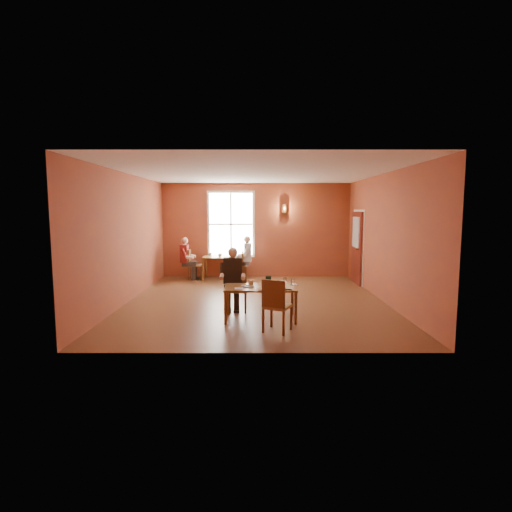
{
  "coord_description": "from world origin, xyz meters",
  "views": [
    {
      "loc": [
        0.0,
        -9.31,
        2.14
      ],
      "look_at": [
        0.0,
        0.2,
        1.05
      ],
      "focal_mm": 28.0,
      "sensor_mm": 36.0,
      "label": 1
    }
  ],
  "objects_px": {
    "diner_main": "(236,281)",
    "diner_maroon": "(194,259)",
    "chair_empty": "(277,305)",
    "chair_diner_white": "(237,265)",
    "chair_diner_maroon": "(195,264)",
    "main_table": "(260,303)",
    "second_table": "(216,268)",
    "diner_white": "(238,258)",
    "chair_diner_main": "(237,289)"
  },
  "relations": [
    {
      "from": "main_table",
      "to": "diner_white",
      "type": "height_order",
      "value": "diner_white"
    },
    {
      "from": "diner_main",
      "to": "chair_diner_maroon",
      "type": "distance_m",
      "value": 4.29
    },
    {
      "from": "diner_main",
      "to": "diner_white",
      "type": "distance_m",
      "value": 4.02
    },
    {
      "from": "chair_diner_main",
      "to": "chair_diner_white",
      "type": "relative_size",
      "value": 1.07
    },
    {
      "from": "diner_white",
      "to": "main_table",
      "type": "bearing_deg",
      "value": -172.07
    },
    {
      "from": "main_table",
      "to": "chair_diner_maroon",
      "type": "relative_size",
      "value": 1.5
    },
    {
      "from": "second_table",
      "to": "diner_white",
      "type": "height_order",
      "value": "diner_white"
    },
    {
      "from": "chair_diner_white",
      "to": "chair_diner_maroon",
      "type": "distance_m",
      "value": 1.3
    },
    {
      "from": "main_table",
      "to": "chair_diner_white",
      "type": "bearing_deg",
      "value": 98.29
    },
    {
      "from": "second_table",
      "to": "chair_diner_white",
      "type": "distance_m",
      "value": 0.66
    },
    {
      "from": "chair_diner_main",
      "to": "second_table",
      "type": "distance_m",
      "value": 4.08
    },
    {
      "from": "diner_white",
      "to": "chair_empty",
      "type": "bearing_deg",
      "value": -170.18
    },
    {
      "from": "diner_main",
      "to": "second_table",
      "type": "xyz_separation_m",
      "value": [
        -0.83,
        4.02,
        -0.29
      ]
    },
    {
      "from": "diner_main",
      "to": "diner_maroon",
      "type": "height_order",
      "value": "diner_main"
    },
    {
      "from": "main_table",
      "to": "diner_main",
      "type": "bearing_deg",
      "value": 128.88
    },
    {
      "from": "chair_empty",
      "to": "chair_diner_maroon",
      "type": "height_order",
      "value": "chair_empty"
    },
    {
      "from": "main_table",
      "to": "diner_maroon",
      "type": "relative_size",
      "value": 1.1
    },
    {
      "from": "diner_white",
      "to": "second_table",
      "type": "bearing_deg",
      "value": 90.0
    },
    {
      "from": "main_table",
      "to": "second_table",
      "type": "distance_m",
      "value": 4.82
    },
    {
      "from": "chair_empty",
      "to": "diner_maroon",
      "type": "distance_m",
      "value": 5.89
    },
    {
      "from": "chair_diner_main",
      "to": "diner_main",
      "type": "height_order",
      "value": "diner_main"
    },
    {
      "from": "second_table",
      "to": "chair_diner_main",
      "type": "bearing_deg",
      "value": -78.3
    },
    {
      "from": "second_table",
      "to": "chair_diner_white",
      "type": "height_order",
      "value": "chair_diner_white"
    },
    {
      "from": "main_table",
      "to": "chair_diner_white",
      "type": "height_order",
      "value": "chair_diner_white"
    },
    {
      "from": "main_table",
      "to": "diner_maroon",
      "type": "xyz_separation_m",
      "value": [
        -2.01,
        4.64,
        0.31
      ]
    },
    {
      "from": "main_table",
      "to": "diner_white",
      "type": "distance_m",
      "value": 4.69
    },
    {
      "from": "chair_diner_main",
      "to": "diner_maroon",
      "type": "height_order",
      "value": "diner_maroon"
    },
    {
      "from": "chair_diner_white",
      "to": "second_table",
      "type": "bearing_deg",
      "value": 90.0
    },
    {
      "from": "chair_empty",
      "to": "second_table",
      "type": "bearing_deg",
      "value": 131.21
    },
    {
      "from": "diner_maroon",
      "to": "chair_empty",
      "type": "bearing_deg",
      "value": 22.98
    },
    {
      "from": "chair_empty",
      "to": "chair_diner_maroon",
      "type": "relative_size",
      "value": 1.02
    },
    {
      "from": "diner_main",
      "to": "diner_white",
      "type": "bearing_deg",
      "value": -87.91
    },
    {
      "from": "chair_diner_main",
      "to": "chair_empty",
      "type": "bearing_deg",
      "value": 118.95
    },
    {
      "from": "diner_maroon",
      "to": "diner_main",
      "type": "bearing_deg",
      "value": 20.55
    },
    {
      "from": "main_table",
      "to": "second_table",
      "type": "xyz_separation_m",
      "value": [
        -1.33,
        4.64,
        0.03
      ]
    },
    {
      "from": "diner_main",
      "to": "diner_maroon",
      "type": "relative_size",
      "value": 1.02
    },
    {
      "from": "chair_diner_white",
      "to": "diner_maroon",
      "type": "height_order",
      "value": "diner_maroon"
    },
    {
      "from": "diner_white",
      "to": "diner_maroon",
      "type": "bearing_deg",
      "value": 90.0
    },
    {
      "from": "main_table",
      "to": "chair_diner_main",
      "type": "height_order",
      "value": "chair_diner_main"
    },
    {
      "from": "chair_diner_main",
      "to": "diner_white",
      "type": "height_order",
      "value": "diner_white"
    },
    {
      "from": "chair_empty",
      "to": "diner_white",
      "type": "relative_size",
      "value": 0.73
    },
    {
      "from": "diner_main",
      "to": "diner_maroon",
      "type": "distance_m",
      "value": 4.29
    },
    {
      "from": "diner_main",
      "to": "chair_diner_white",
      "type": "relative_size",
      "value": 1.46
    },
    {
      "from": "chair_empty",
      "to": "diner_maroon",
      "type": "xyz_separation_m",
      "value": [
        -2.3,
        5.42,
        0.16
      ]
    },
    {
      "from": "chair_empty",
      "to": "chair_diner_white",
      "type": "relative_size",
      "value": 1.07
    },
    {
      "from": "chair_diner_maroon",
      "to": "diner_maroon",
      "type": "distance_m",
      "value": 0.17
    },
    {
      "from": "chair_diner_main",
      "to": "diner_main",
      "type": "relative_size",
      "value": 0.73
    },
    {
      "from": "chair_diner_white",
      "to": "chair_diner_maroon",
      "type": "bearing_deg",
      "value": 90.0
    },
    {
      "from": "chair_diner_maroon",
      "to": "chair_empty",
      "type": "bearing_deg",
      "value": 22.71
    },
    {
      "from": "second_table",
      "to": "diner_maroon",
      "type": "bearing_deg",
      "value": 180.0
    }
  ]
}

